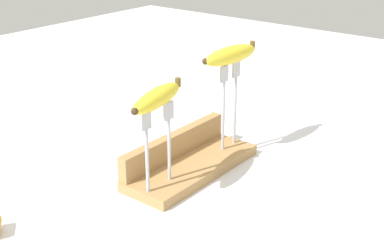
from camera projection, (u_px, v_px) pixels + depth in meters
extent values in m
plane|color=silver|center=(192.00, 172.00, 1.19)|extent=(3.00, 3.00, 0.00)
cube|color=#A87F4C|center=(192.00, 167.00, 1.19)|extent=(0.33, 0.12, 0.02)
cube|color=#A87F4C|center=(174.00, 145.00, 1.20)|extent=(0.33, 0.02, 0.05)
cylinder|color=#B2B2B7|center=(147.00, 161.00, 1.04)|extent=(0.01, 0.01, 0.13)
cube|color=#B2B2B7|center=(146.00, 120.00, 1.01)|extent=(0.03, 0.01, 0.04)
cylinder|color=#B2B2B7|center=(169.00, 150.00, 1.09)|extent=(0.01, 0.01, 0.13)
cube|color=#B2B2B7|center=(168.00, 111.00, 1.05)|extent=(0.03, 0.01, 0.04)
cylinder|color=#B2B2B7|center=(223.00, 116.00, 1.22)|extent=(0.01, 0.01, 0.16)
cube|color=#B2B2B7|center=(224.00, 74.00, 1.18)|extent=(0.03, 0.01, 0.04)
cylinder|color=#B2B2B7|center=(235.00, 110.00, 1.25)|extent=(0.01, 0.01, 0.16)
cube|color=#B2B2B7|center=(236.00, 69.00, 1.21)|extent=(0.03, 0.01, 0.04)
ellipsoid|color=yellow|center=(157.00, 98.00, 1.02)|extent=(0.17, 0.07, 0.04)
cylinder|color=brown|center=(176.00, 82.00, 1.08)|extent=(0.01, 0.01, 0.02)
sphere|color=#3F2D19|center=(135.00, 111.00, 0.95)|extent=(0.01, 0.01, 0.01)
ellipsoid|color=yellow|center=(231.00, 55.00, 1.18)|extent=(0.17, 0.06, 0.04)
cylinder|color=brown|center=(252.00, 45.00, 1.23)|extent=(0.01, 0.01, 0.02)
sphere|color=#3F2D19|center=(207.00, 62.00, 1.13)|extent=(0.01, 0.01, 0.01)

